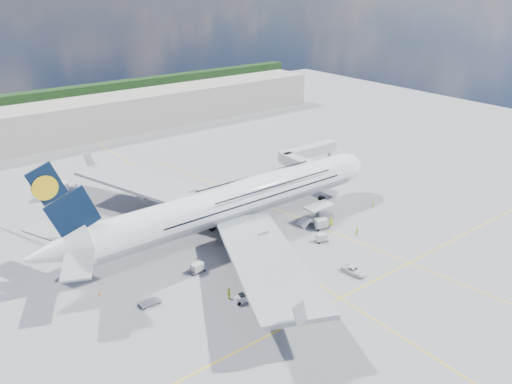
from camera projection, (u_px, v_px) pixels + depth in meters
ground at (265, 250)px, 96.73m from camera, size 300.00×300.00×0.00m
taxi_line_main at (265, 250)px, 96.73m from camera, size 0.25×220.00×0.01m
taxi_line_cross at (341, 298)px, 82.15m from camera, size 120.00×0.25×0.01m
taxi_line_diag at (286, 213)px, 111.85m from camera, size 14.16×99.06×0.01m
airliner at (236, 201)px, 101.45m from camera, size 77.26×79.15×23.71m
jet_bridge at (306, 157)px, 125.97m from camera, size 18.80×12.10×8.50m
cargo_loader at (318, 216)px, 107.76m from camera, size 8.53×3.20×3.67m
terminal at (85, 119)px, 163.58m from camera, size 180.00×16.00×12.00m
tree_line at (139, 88)px, 219.56m from camera, size 160.00×6.00×8.00m
dolly_row_a at (150, 302)px, 80.42m from camera, size 3.35×1.86×0.48m
dolly_row_b at (273, 281)px, 84.87m from camera, size 3.60×2.78×2.03m
dolly_row_c at (278, 273)px, 87.56m from camera, size 2.74×1.73×1.62m
dolly_back at (197, 267)px, 89.08m from camera, size 2.98×1.86×1.78m
dolly_nose_far at (321, 223)px, 104.57m from camera, size 3.80×2.68×2.17m
dolly_nose_near at (321, 238)px, 99.47m from camera, size 2.88×1.98×1.66m
baggage_tug at (242, 298)px, 80.93m from camera, size 2.57×1.51×1.51m
catering_truck_inner at (199, 202)px, 112.15m from camera, size 7.55×3.20×4.44m
catering_truck_outer at (60, 191)px, 118.12m from camera, size 8.05×5.96×4.43m
service_van at (354, 270)px, 88.78m from camera, size 2.69×4.80×1.27m
crew_nose at (373, 204)px, 114.44m from camera, size 0.66×0.61×1.50m
crew_loader at (357, 232)px, 101.71m from camera, size 1.04×0.95×1.74m
crew_wing at (229, 293)px, 81.62m from camera, size 0.70×1.25×2.02m
crew_van at (331, 222)px, 105.96m from camera, size 1.06×0.99×1.82m
crew_tug at (305, 301)px, 80.00m from camera, size 1.20×0.72×1.81m
cone_nose at (330, 196)px, 119.78m from camera, size 0.42×0.42×0.53m
cone_wing_left_inner at (199, 211)px, 112.01m from camera, size 0.50×0.50×0.64m
cone_wing_left_outer at (151, 210)px, 112.86m from camera, size 0.39×0.39×0.50m
cone_wing_right_inner at (253, 271)px, 89.32m from camera, size 0.40×0.40×0.50m
cone_wing_right_outer at (286, 296)px, 82.24m from camera, size 0.49×0.49×0.62m
cone_tail at (99, 294)px, 82.85m from camera, size 0.43×0.43×0.55m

